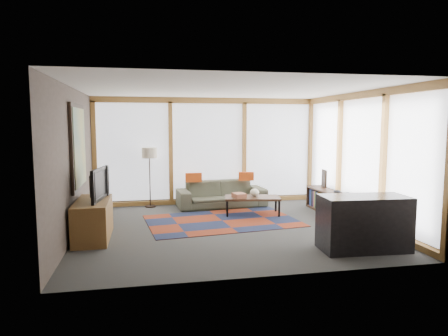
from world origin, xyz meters
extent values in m
plane|color=#2C2C29|center=(0.00, 0.00, 0.00)|extent=(5.50, 5.50, 0.00)
cube|color=#41362F|center=(-2.75, 0.00, 1.30)|extent=(0.04, 5.00, 2.60)
cube|color=#41362F|center=(0.00, -2.50, 1.30)|extent=(5.50, 0.04, 2.60)
cube|color=silver|center=(0.00, 0.00, 2.60)|extent=(5.50, 5.00, 0.04)
cube|color=white|center=(0.00, 2.47, 1.30)|extent=(5.30, 0.02, 2.35)
cube|color=white|center=(2.72, 0.00, 1.30)|extent=(0.02, 4.80, 2.35)
cube|color=black|center=(-2.71, 0.30, 1.55)|extent=(0.05, 1.35, 1.55)
cube|color=gold|center=(-2.69, 0.30, 1.55)|extent=(0.02, 1.20, 1.40)
cube|color=maroon|center=(-0.01, 0.52, 0.01)|extent=(3.18, 2.26, 0.01)
imported|color=#3B3C2D|center=(0.24, 1.95, 0.30)|extent=(2.14, 0.98, 0.61)
cube|color=#C34614|center=(-0.42, 1.98, 0.71)|extent=(0.39, 0.12, 0.21)
cube|color=#C34614|center=(0.86, 1.98, 0.71)|extent=(0.39, 0.19, 0.20)
cube|color=brown|center=(0.43, 0.92, 0.44)|extent=(0.29, 0.33, 0.10)
ellipsoid|color=silver|center=(0.80, 1.01, 0.48)|extent=(0.23, 0.23, 0.17)
ellipsoid|color=black|center=(2.47, 0.00, 0.55)|extent=(0.20, 0.20, 0.10)
ellipsoid|color=black|center=(2.44, 0.42, 0.54)|extent=(0.16, 0.16, 0.08)
cube|color=black|center=(2.56, 1.30, 0.70)|extent=(0.08, 0.31, 0.40)
cube|color=brown|center=(-2.42, -0.26, 0.33)|extent=(0.55, 1.33, 0.66)
imported|color=black|center=(-2.39, -0.23, 0.94)|extent=(0.28, 0.98, 0.56)
cube|color=black|center=(1.81, -1.72, 0.43)|extent=(1.38, 0.70, 0.85)
camera|label=1|loc=(-1.51, -7.28, 1.97)|focal=32.00mm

